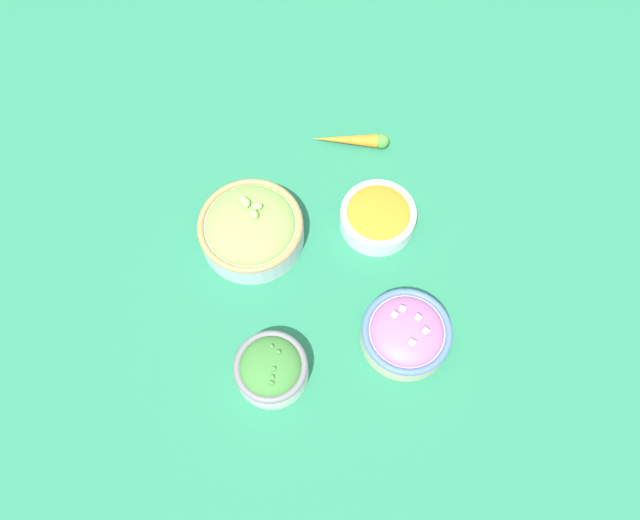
% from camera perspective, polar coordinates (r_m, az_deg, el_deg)
% --- Properties ---
extents(ground_plane, '(3.00, 3.00, 0.00)m').
position_cam_1_polar(ground_plane, '(1.10, 0.00, -0.65)').
color(ground_plane, '#23704C').
extents(bowl_lettuce, '(0.18, 0.18, 0.09)m').
position_cam_1_polar(bowl_lettuce, '(1.10, -6.33, 2.91)').
color(bowl_lettuce, '#B2C1CC').
rests_on(bowl_lettuce, ground_plane).
extents(bowl_broccoli, '(0.12, 0.12, 0.07)m').
position_cam_1_polar(bowl_broccoli, '(1.01, -4.49, -9.83)').
color(bowl_broccoli, silver).
rests_on(bowl_broccoli, ground_plane).
extents(bowl_carrots, '(0.14, 0.14, 0.05)m').
position_cam_1_polar(bowl_carrots, '(1.12, 5.33, 4.04)').
color(bowl_carrots, silver).
rests_on(bowl_carrots, ground_plane).
extents(bowl_red_onion, '(0.15, 0.15, 0.06)m').
position_cam_1_polar(bowl_red_onion, '(1.04, 7.90, -6.62)').
color(bowl_red_onion, beige).
rests_on(bowl_red_onion, ground_plane).
extents(loose_carrot, '(0.09, 0.14, 0.03)m').
position_cam_1_polar(loose_carrot, '(1.22, 3.04, 10.89)').
color(loose_carrot, orange).
rests_on(loose_carrot, ground_plane).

